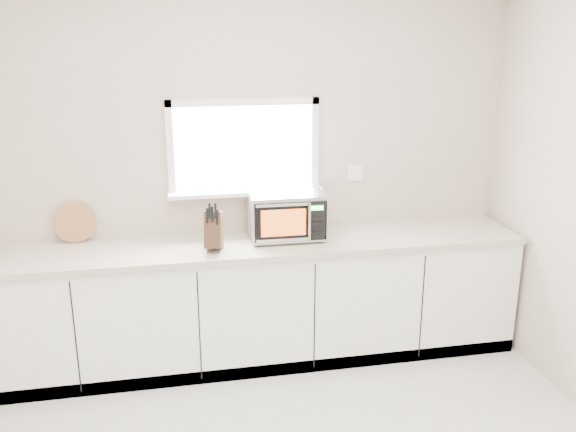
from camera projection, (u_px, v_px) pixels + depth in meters
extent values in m
cube|color=beige|center=(244.00, 174.00, 4.49)|extent=(4.00, 0.02, 2.70)
cube|color=white|center=(244.00, 147.00, 4.41)|extent=(1.00, 0.02, 0.60)
cube|color=white|center=(246.00, 192.00, 4.45)|extent=(1.12, 0.16, 0.03)
cube|color=white|center=(243.00, 102.00, 4.31)|extent=(1.10, 0.04, 0.05)
cube|color=white|center=(245.00, 191.00, 4.49)|extent=(1.10, 0.04, 0.05)
cube|color=white|center=(170.00, 150.00, 4.30)|extent=(0.05, 0.04, 0.70)
cube|color=white|center=(315.00, 145.00, 4.50)|extent=(0.05, 0.04, 0.70)
cube|color=white|center=(355.00, 173.00, 4.64)|extent=(0.12, 0.01, 0.12)
cube|color=white|center=(252.00, 304.00, 4.46)|extent=(3.92, 0.60, 0.88)
cube|color=beige|center=(251.00, 245.00, 4.32)|extent=(3.92, 0.64, 0.04)
cylinder|color=black|center=(258.00, 245.00, 4.25)|extent=(0.03, 0.03, 0.02)
cylinder|color=black|center=(253.00, 231.00, 4.55)|extent=(0.03, 0.03, 0.02)
cylinder|color=black|center=(320.00, 241.00, 4.32)|extent=(0.03, 0.03, 0.02)
cylinder|color=black|center=(311.00, 228.00, 4.62)|extent=(0.03, 0.03, 0.02)
cube|color=#B3B6BA|center=(286.00, 214.00, 4.39)|extent=(0.54, 0.41, 0.32)
cube|color=black|center=(291.00, 222.00, 4.19)|extent=(0.51, 0.02, 0.28)
cube|color=orange|center=(284.00, 223.00, 4.18)|extent=(0.31, 0.01, 0.19)
cylinder|color=silver|center=(310.00, 222.00, 4.19)|extent=(0.02, 0.02, 0.25)
cube|color=black|center=(316.00, 221.00, 4.22)|extent=(0.13, 0.01, 0.27)
cube|color=#19FF33|center=(317.00, 208.00, 4.18)|extent=(0.09, 0.01, 0.03)
cube|color=silver|center=(286.00, 192.00, 4.34)|extent=(0.54, 0.41, 0.01)
cube|color=#432C18|center=(214.00, 230.00, 4.14)|extent=(0.16, 0.25, 0.28)
cube|color=black|center=(207.00, 216.00, 4.05)|extent=(0.02, 0.05, 0.10)
cube|color=black|center=(212.00, 214.00, 4.05)|extent=(0.02, 0.05, 0.10)
cube|color=black|center=(217.00, 217.00, 4.05)|extent=(0.02, 0.05, 0.10)
cube|color=black|center=(210.00, 211.00, 4.04)|extent=(0.02, 0.05, 0.10)
cube|color=black|center=(216.00, 211.00, 4.04)|extent=(0.02, 0.05, 0.10)
cylinder|color=#A5763F|center=(75.00, 223.00, 4.29)|extent=(0.29, 0.07, 0.28)
cylinder|color=#B3B6BA|center=(299.00, 220.00, 4.54)|extent=(0.13, 0.13, 0.18)
cylinder|color=black|center=(299.00, 206.00, 4.50)|extent=(0.12, 0.12, 0.04)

